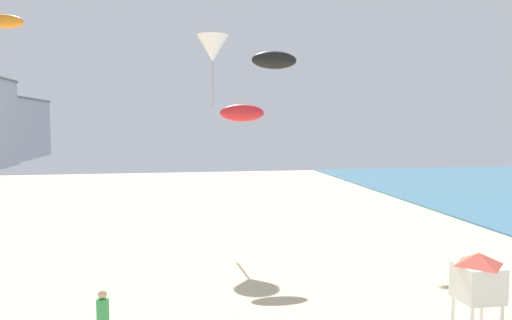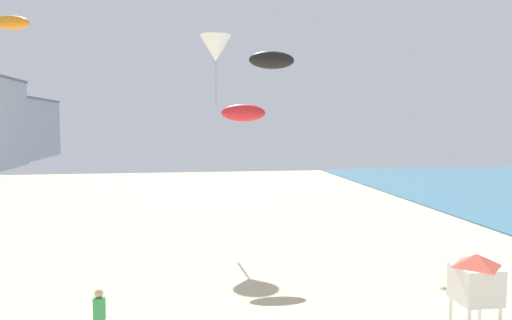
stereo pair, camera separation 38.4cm
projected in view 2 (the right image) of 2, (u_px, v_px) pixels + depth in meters
boardwalk_hotel_distant at (1, 128)px, 82.38m from camera, size 14.40×20.98×10.13m
kite_flyer at (99, 315)px, 13.33m from camera, size 0.34×0.34×1.64m
lifeguard_stand at (476, 279)px, 13.47m from camera, size 1.10×1.10×2.55m
kite_black_parafoil at (272, 60)px, 14.97m from camera, size 1.41×0.39×0.55m
kite_red_parafoil at (243, 113)px, 21.99m from camera, size 2.00×0.56×0.78m
kite_white_delta at (216, 49)px, 26.64m from camera, size 1.73×1.73×3.93m
kite_orange_parafoil at (11, 22)px, 30.36m from camera, size 2.20×0.61×0.86m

